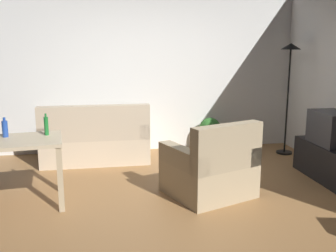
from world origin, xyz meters
TOP-DOWN VIEW (x-y plane):
  - ground_plane at (0.00, 0.00)m, footprint 5.20×4.40m
  - wall_rear at (0.00, 2.20)m, footprint 5.20×0.10m
  - couch at (-0.85, 1.59)m, footprint 1.62×0.84m
  - tv_stand at (2.25, 0.23)m, footprint 0.44×1.10m
  - tv at (2.25, 0.23)m, footprint 0.41×0.60m
  - torchiere_lamp at (2.25, 1.51)m, footprint 0.32×0.32m
  - desk at (-1.79, 0.00)m, footprint 1.27×0.84m
  - potted_plant at (1.07, 1.90)m, footprint 0.36×0.36m
  - armchair at (0.53, -0.07)m, footprint 1.14×1.11m
  - bottle_blue at (-1.81, 0.16)m, footprint 0.06×0.06m
  - bottle_green at (-1.37, 0.19)m, footprint 0.05×0.05m

SIDE VIEW (x-z plane):
  - ground_plane at x=0.00m, z-range -0.02..0.00m
  - tv_stand at x=2.25m, z-range 0.00..0.48m
  - couch at x=-0.85m, z-range -0.15..0.77m
  - armchair at x=0.53m, z-range -0.14..0.78m
  - potted_plant at x=1.07m, z-range 0.05..0.62m
  - desk at x=-1.79m, z-range 0.27..1.03m
  - tv at x=2.25m, z-range 0.48..0.92m
  - bottle_blue at x=-1.81m, z-range 0.74..0.97m
  - bottle_green at x=-1.37m, z-range 0.74..1.00m
  - wall_rear at x=0.00m, z-range 0.00..2.70m
  - torchiere_lamp at x=2.25m, z-range 0.51..2.32m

